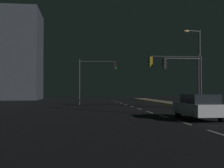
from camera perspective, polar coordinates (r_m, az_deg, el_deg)
ground_plane at (r=21.32m, az=9.43°, el=-6.03°), size 112.00×112.00×0.00m
lane_markings_center at (r=24.69m, az=7.18°, el=-5.35°), size 0.14×50.00×0.01m
lane_edge_line at (r=27.62m, az=16.17°, el=-4.86°), size 0.14×53.00×0.01m
car at (r=18.96m, az=16.28°, el=-4.13°), size 1.86×4.42×1.57m
traffic_light_near_right at (r=28.13m, az=13.52°, el=2.41°), size 3.79×0.34×4.82m
traffic_light_near_left at (r=36.14m, az=-3.16°, el=2.20°), size 4.59×0.62×5.52m
traffic_light_mid_left at (r=29.04m, az=12.19°, el=2.80°), size 5.06×0.35×5.11m
street_lamp_median at (r=30.30m, az=16.04°, el=4.31°), size 1.92×0.74×7.58m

